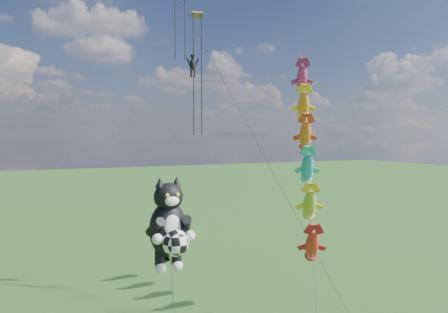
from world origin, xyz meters
name	(u,v)px	position (x,y,z in m)	size (l,w,h in m)	color
cat_kite_rig	(170,225)	(0.88, 4.99, 7.74)	(2.21, 4.03, 10.19)	brown
fish_windsock_rig	(306,151)	(12.20, 9.09, 11.15)	(8.33, 13.74, 19.87)	brown
parafoil_rig	(195,54)	(6.46, 15.63, 18.52)	(6.03, 16.77, 26.49)	brown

